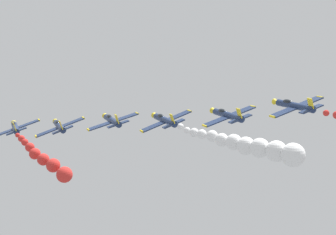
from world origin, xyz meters
TOP-DOWN VIEW (x-y plane):
  - airplane_lead at (-24.23, 19.10)m, footprint 9.23×10.35m
  - smoke_trail_lead at (-20.57, -1.05)m, footprint 7.21×18.39m
  - airplane_left_inner at (-16.69, 12.97)m, footprint 9.19×10.35m
  - airplane_right_inner at (-8.33, 6.14)m, footprint 9.32×10.35m
  - airplane_left_outer at (-0.61, 0.06)m, footprint 9.16×10.35m
  - smoke_trail_left_outer at (2.99, -23.27)m, footprint 7.64×23.26m
  - airplane_right_outer at (7.79, -6.87)m, footprint 9.26×10.35m
  - airplane_trailing at (16.55, -12.72)m, footprint 9.26×10.35m

SIDE VIEW (x-z plane):
  - smoke_trail_lead at x=-20.57m, z-range 65.84..70.74m
  - airplane_lead at x=-24.23m, z-range 68.80..72.21m
  - airplane_left_inner at x=-16.69m, z-range 69.60..73.07m
  - airplane_right_inner at x=-8.33m, z-range 71.35..74.59m
  - smoke_trail_left_outer at x=2.99m, z-range 72.03..74.96m
  - airplane_left_outer at x=-0.61m, z-range 71.80..75.30m
  - airplane_right_outer at x=7.79m, z-range 73.27..76.63m
  - airplane_trailing at x=16.55m, z-range 75.14..78.49m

